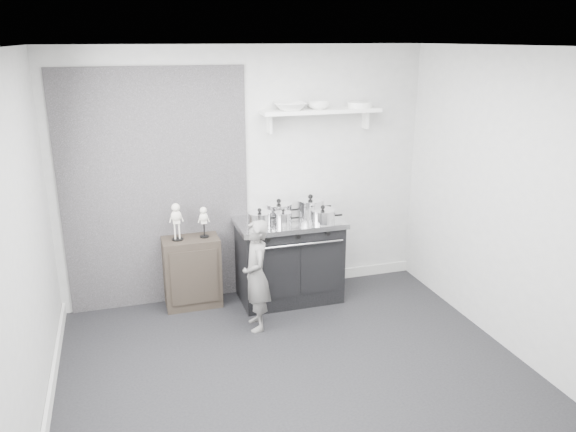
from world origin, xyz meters
The scene contains 16 objects.
ground centered at (0.00, 0.00, 0.00)m, with size 4.00×4.00×0.00m, color black.
room_shell centered at (-0.09, 0.15, 1.64)m, with size 4.02×3.62×2.71m.
wall_shelf centered at (0.80, 1.68, 2.01)m, with size 1.30×0.26×0.24m.
stove centered at (0.38, 1.48, 0.46)m, with size 1.13×0.71×0.91m.
side_cabinet centered at (-0.66, 1.61, 0.38)m, with size 0.59×0.34×0.76m, color black.
child centered at (-0.12, 0.93, 0.56)m, with size 0.41×0.27×1.12m, color slate.
pot_front_left centered at (0.04, 1.40, 0.98)m, with size 0.33×0.25×0.18m.
pot_back_left centered at (0.30, 1.58, 0.99)m, with size 0.37×0.29×0.21m.
pot_back_right centered at (0.65, 1.56, 1.00)m, with size 0.39×0.31×0.24m.
pot_front_right centered at (0.69, 1.28, 0.98)m, with size 0.35×0.27×0.19m.
pot_front_center centered at (0.28, 1.34, 0.98)m, with size 0.26×0.18×0.17m.
skeleton_full centered at (-0.79, 1.61, 0.99)m, with size 0.13×0.08×0.45m, color silver, non-canonical shape.
skeleton_torso centered at (-0.51, 1.61, 0.95)m, with size 0.11×0.07×0.38m, color silver, non-canonical shape.
bowl_large centered at (0.45, 1.67, 2.08)m, with size 0.34×0.34×0.08m, color white.
bowl_small centered at (0.77, 1.67, 2.08)m, with size 0.24×0.24×0.07m, color white.
plate_stack centered at (1.24, 1.67, 2.07)m, with size 0.26×0.26×0.06m, color white.
Camera 1 is at (-1.30, -3.95, 2.76)m, focal length 35.00 mm.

